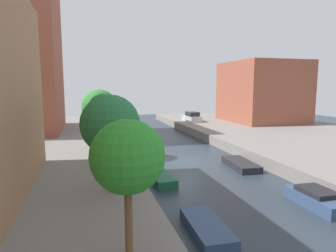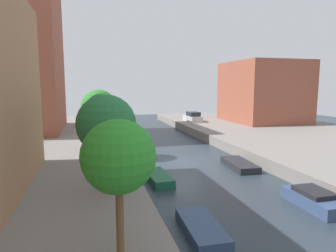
% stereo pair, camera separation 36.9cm
% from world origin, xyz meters
% --- Properties ---
extents(ground_plane, '(84.00, 84.00, 0.00)m').
position_xyz_m(ground_plane, '(0.00, 0.00, 0.00)').
color(ground_plane, '#28333D').
extents(quay_right, '(20.00, 64.00, 1.00)m').
position_xyz_m(quay_right, '(15.00, 0.00, 0.50)').
color(quay_right, gray).
rests_on(quay_right, ground_plane).
extents(apartment_tower_far, '(10.00, 12.92, 18.05)m').
position_xyz_m(apartment_tower_far, '(-16.00, 15.49, 10.03)').
color(apartment_tower_far, brown).
rests_on(apartment_tower_far, quay_left).
extents(low_block_right, '(10.00, 11.30, 9.03)m').
position_xyz_m(low_block_right, '(18.00, 16.37, 5.51)').
color(low_block_right, brown).
rests_on(low_block_right, quay_right).
extents(street_tree_0, '(2.27, 2.27, 4.41)m').
position_xyz_m(street_tree_0, '(-6.92, -14.56, 4.25)').
color(street_tree_0, brown).
rests_on(street_tree_0, quay_left).
extents(street_tree_1, '(2.99, 2.99, 4.97)m').
position_xyz_m(street_tree_1, '(-6.92, -8.44, 4.46)').
color(street_tree_1, brown).
rests_on(street_tree_1, quay_left).
extents(street_tree_2, '(2.08, 2.08, 4.89)m').
position_xyz_m(street_tree_2, '(-6.92, -3.07, 4.82)').
color(street_tree_2, brown).
rests_on(street_tree_2, quay_left).
extents(street_tree_3, '(3.02, 3.02, 5.10)m').
position_xyz_m(street_tree_3, '(-6.92, 2.38, 4.57)').
color(street_tree_3, brown).
rests_on(street_tree_3, quay_left).
extents(parked_car, '(1.80, 4.36, 1.51)m').
position_xyz_m(parked_car, '(7.60, 18.99, 1.63)').
color(parked_car, '#B7B7BC').
rests_on(parked_car, quay_right).
extents(moored_boat_left_1, '(1.60, 3.60, 0.48)m').
position_xyz_m(moored_boat_left_1, '(-3.18, -11.98, 0.24)').
color(moored_boat_left_1, '#33476B').
rests_on(moored_boat_left_1, ground_plane).
extents(moored_boat_left_2, '(1.45, 3.55, 0.54)m').
position_xyz_m(moored_boat_left_2, '(-3.40, -4.69, 0.27)').
color(moored_boat_left_2, '#195638').
rests_on(moored_boat_left_2, ground_plane).
extents(moored_boat_left_3, '(1.74, 4.18, 0.99)m').
position_xyz_m(moored_boat_left_3, '(-3.80, 2.76, 0.42)').
color(moored_boat_left_3, '#232328').
rests_on(moored_boat_left_3, ground_plane).
extents(moored_boat_right_1, '(1.68, 3.53, 0.91)m').
position_xyz_m(moored_boat_right_1, '(3.69, -10.87, 0.40)').
color(moored_boat_right_1, '#33476B').
rests_on(moored_boat_right_1, ground_plane).
extents(moored_boat_right_2, '(1.93, 4.11, 0.50)m').
position_xyz_m(moored_boat_right_2, '(3.56, -3.05, 0.25)').
color(moored_boat_right_2, '#232328').
rests_on(moored_boat_right_2, ground_plane).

